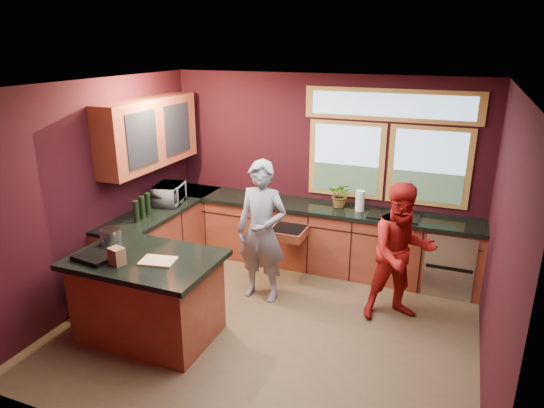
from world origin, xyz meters
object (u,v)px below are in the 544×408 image
Objects in this scene: person_red at (402,253)px; stock_pot at (111,237)px; island at (148,296)px; cutting_board at (158,261)px; person_grey at (262,231)px.

stock_pot is at bearing 174.09° from person_red.
cutting_board reaches higher than island.
stock_pot is (-3.03, -1.25, 0.21)m from person_red.
person_red reaches higher than stock_pot.
person_grey reaches higher than cutting_board.
cutting_board is 0.78m from stock_pot.
person_red is at bearing 32.38° from cutting_board.
person_red is at bearing 29.37° from island.
person_red reaches higher than cutting_board.
person_grey reaches higher than island.
cutting_board is at bearing -113.34° from person_grey.
cutting_board is (-2.28, -1.45, 0.13)m from person_red.
person_grey is 7.41× the size of stock_pot.
stock_pot is (-0.55, 0.15, 0.56)m from island.
person_grey reaches higher than person_red.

